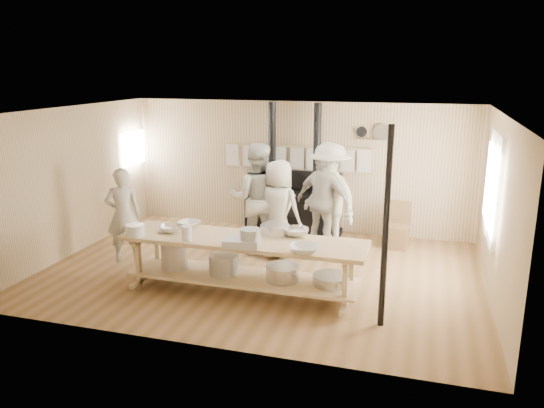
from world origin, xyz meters
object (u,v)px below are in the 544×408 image
cook_center (278,209)px  roasting_pan (242,242)px  chair (397,234)px  stove (293,208)px  cook_far_left (123,215)px  cook_by_window (329,197)px  prep_table (242,260)px  cook_right (323,202)px  cook_left (257,199)px

cook_center → roasting_pan: size_ratio=3.54×
cook_center → chair: 2.34m
stove → chair: size_ratio=3.05×
chair → cook_far_left: bearing=-149.4°
cook_center → cook_by_window: bearing=-123.0°
prep_table → cook_right: cook_right is taller
cook_left → cook_right: cook_left is taller
stove → cook_center: 1.43m
prep_table → cook_far_left: size_ratio=2.21×
chair → cook_left: bearing=-152.1°
stove → cook_right: stove is taller
cook_left → cook_far_left: bearing=14.9°
roasting_pan → prep_table: bearing=109.9°
prep_table → cook_center: bearing=86.8°
stove → cook_far_left: stove is taller
cook_by_window → chair: bearing=58.1°
cook_far_left → chair: (4.45, 2.02, -0.56)m
cook_center → cook_by_window: size_ratio=0.88×
prep_table → stove: bearing=90.0°
prep_table → chair: size_ratio=4.22×
cook_by_window → cook_far_left: bearing=-115.6°
chair → roasting_pan: size_ratio=1.74×
cook_center → cook_by_window: 1.02m
stove → cook_by_window: bearing=-40.0°
cook_center → prep_table: bearing=102.4°
cook_right → roasting_pan: size_ratio=3.73×
cook_right → roasting_pan: 2.61m
cook_right → cook_center: bearing=59.3°
stove → cook_center: (0.09, -1.39, 0.35)m
stove → cook_center: stove is taller
cook_center → roasting_pan: 1.96m
cook_far_left → roasting_pan: (2.51, -1.05, 0.09)m
prep_table → cook_by_window: cook_by_window is taller
stove → prep_table: bearing=-90.0°
prep_table → cook_by_window: bearing=69.7°
cook_by_window → cook_left: bearing=-118.0°
stove → cook_far_left: (-2.39, -2.30, 0.29)m
cook_center → stove: bearing=-70.8°
stove → chair: 2.09m
roasting_pan → cook_left: bearing=102.7°
cook_center → cook_right: (0.68, 0.56, 0.05)m
cook_right → chair: (1.29, 0.55, -0.66)m
cook_right → chair: bearing=-137.3°
prep_table → cook_by_window: size_ratio=1.83×
chair → cook_by_window: bearing=-154.1°
cook_left → cook_center: bearing=149.3°
cook_left → cook_center: 0.49m
stove → roasting_pan: (0.12, -3.35, 0.38)m
cook_center → cook_right: size_ratio=0.95×
stove → roasting_pan: size_ratio=5.31×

